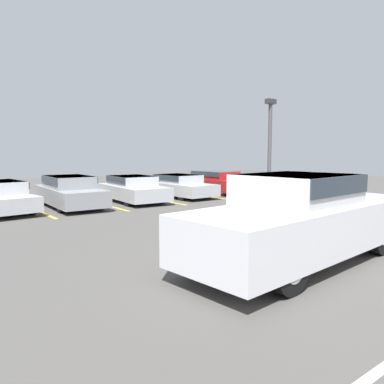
{
  "coord_description": "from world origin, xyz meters",
  "views": [
    {
      "loc": [
        -6.39,
        -4.91,
        2.27
      ],
      "look_at": [
        0.99,
        4.65,
        1.0
      ],
      "focal_mm": 35.0,
      "sensor_mm": 36.0,
      "label": 1
    }
  ],
  "objects_px": {
    "parked_sedan_b": "(70,191)",
    "parked_sedan_e": "(216,181)",
    "wheel_stop_curb": "(157,190)",
    "parked_sedan_d": "(179,185)",
    "traffic_cone": "(321,216)",
    "light_post": "(270,138)",
    "pickup_truck": "(304,218)",
    "parked_sedan_c": "(133,188)"
  },
  "relations": [
    {
      "from": "parked_sedan_b",
      "to": "parked_sedan_e",
      "type": "bearing_deg",
      "value": 94.92
    },
    {
      "from": "parked_sedan_b",
      "to": "wheel_stop_curb",
      "type": "xyz_separation_m",
      "value": [
        6.35,
        3.18,
        -0.62
      ]
    },
    {
      "from": "parked_sedan_d",
      "to": "wheel_stop_curb",
      "type": "distance_m",
      "value": 3.19
    },
    {
      "from": "parked_sedan_d",
      "to": "traffic_cone",
      "type": "distance_m",
      "value": 8.65
    },
    {
      "from": "parked_sedan_d",
      "to": "light_post",
      "type": "bearing_deg",
      "value": 90.17
    },
    {
      "from": "pickup_truck",
      "to": "traffic_cone",
      "type": "relative_size",
      "value": 12.19
    },
    {
      "from": "light_post",
      "to": "wheel_stop_curb",
      "type": "relative_size",
      "value": 3.3
    },
    {
      "from": "wheel_stop_curb",
      "to": "pickup_truck",
      "type": "bearing_deg",
      "value": -110.64
    },
    {
      "from": "pickup_truck",
      "to": "parked_sedan_b",
      "type": "xyz_separation_m",
      "value": [
        -1.06,
        10.85,
        -0.23
      ]
    },
    {
      "from": "parked_sedan_e",
      "to": "parked_sedan_c",
      "type": "bearing_deg",
      "value": -86.95
    },
    {
      "from": "wheel_stop_curb",
      "to": "traffic_cone",
      "type": "bearing_deg",
      "value": -95.57
    },
    {
      "from": "light_post",
      "to": "traffic_cone",
      "type": "distance_m",
      "value": 11.93
    },
    {
      "from": "traffic_cone",
      "to": "parked_sedan_e",
      "type": "bearing_deg",
      "value": 69.97
    },
    {
      "from": "parked_sedan_c",
      "to": "traffic_cone",
      "type": "height_order",
      "value": "parked_sedan_c"
    },
    {
      "from": "parked_sedan_e",
      "to": "traffic_cone",
      "type": "distance_m",
      "value": 9.43
    },
    {
      "from": "parked_sedan_e",
      "to": "light_post",
      "type": "relative_size",
      "value": 0.84
    },
    {
      "from": "wheel_stop_curb",
      "to": "light_post",
      "type": "bearing_deg",
      "value": -24.85
    },
    {
      "from": "parked_sedan_b",
      "to": "light_post",
      "type": "height_order",
      "value": "light_post"
    },
    {
      "from": "parked_sedan_e",
      "to": "light_post",
      "type": "height_order",
      "value": "light_post"
    },
    {
      "from": "parked_sedan_b",
      "to": "parked_sedan_c",
      "type": "height_order",
      "value": "parked_sedan_b"
    },
    {
      "from": "parked_sedan_d",
      "to": "parked_sedan_e",
      "type": "relative_size",
      "value": 0.95
    },
    {
      "from": "parked_sedan_e",
      "to": "light_post",
      "type": "bearing_deg",
      "value": 86.89
    },
    {
      "from": "pickup_truck",
      "to": "parked_sedan_c",
      "type": "xyz_separation_m",
      "value": [
        1.85,
        10.73,
        -0.28
      ]
    },
    {
      "from": "parked_sedan_c",
      "to": "light_post",
      "type": "bearing_deg",
      "value": 95.82
    },
    {
      "from": "traffic_cone",
      "to": "wheel_stop_curb",
      "type": "distance_m",
      "value": 11.76
    },
    {
      "from": "parked_sedan_d",
      "to": "parked_sedan_e",
      "type": "bearing_deg",
      "value": 93.92
    },
    {
      "from": "pickup_truck",
      "to": "parked_sedan_e",
      "type": "relative_size",
      "value": 1.32
    },
    {
      "from": "pickup_truck",
      "to": "light_post",
      "type": "height_order",
      "value": "light_post"
    },
    {
      "from": "light_post",
      "to": "parked_sedan_e",
      "type": "bearing_deg",
      "value": 178.43
    },
    {
      "from": "traffic_cone",
      "to": "pickup_truck",
      "type": "bearing_deg",
      "value": -150.7
    },
    {
      "from": "pickup_truck",
      "to": "parked_sedan_c",
      "type": "height_order",
      "value": "pickup_truck"
    },
    {
      "from": "parked_sedan_c",
      "to": "wheel_stop_curb",
      "type": "distance_m",
      "value": 4.8
    },
    {
      "from": "parked_sedan_c",
      "to": "wheel_stop_curb",
      "type": "height_order",
      "value": "parked_sedan_c"
    },
    {
      "from": "pickup_truck",
      "to": "traffic_cone",
      "type": "height_order",
      "value": "pickup_truck"
    },
    {
      "from": "pickup_truck",
      "to": "parked_sedan_e",
      "type": "xyz_separation_m",
      "value": [
        7.37,
        11.17,
        -0.26
      ]
    },
    {
      "from": "wheel_stop_curb",
      "to": "parked_sedan_e",
      "type": "bearing_deg",
      "value": -53.93
    },
    {
      "from": "pickup_truck",
      "to": "light_post",
      "type": "distance_m",
      "value": 16.27
    },
    {
      "from": "traffic_cone",
      "to": "wheel_stop_curb",
      "type": "relative_size",
      "value": 0.3
    },
    {
      "from": "parked_sedan_b",
      "to": "traffic_cone",
      "type": "relative_size",
      "value": 9.43
    },
    {
      "from": "pickup_truck",
      "to": "parked_sedan_b",
      "type": "distance_m",
      "value": 10.9
    },
    {
      "from": "pickup_truck",
      "to": "parked_sedan_e",
      "type": "height_order",
      "value": "pickup_truck"
    },
    {
      "from": "parked_sedan_c",
      "to": "parked_sedan_e",
      "type": "relative_size",
      "value": 0.95
    }
  ]
}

